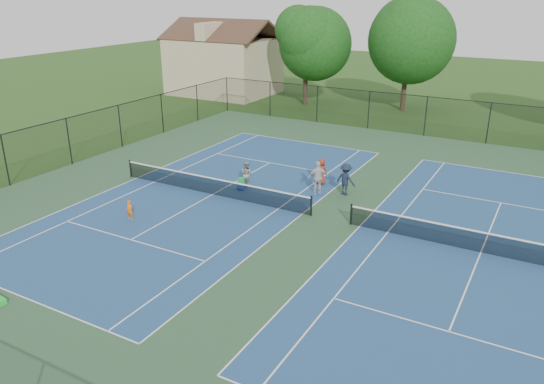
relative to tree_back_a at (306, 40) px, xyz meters
The scene contains 15 objects.
ground 27.95m from the tree_back_a, 61.56° to the right, with size 140.00×140.00×0.00m, color #234716.
court_pad 27.95m from the tree_back_a, 61.56° to the right, with size 36.00×36.00×0.01m, color #2E5134.
tennis_court_left 25.44m from the tree_back_a, 75.96° to the right, with size 12.00×23.83×1.07m.
tennis_court_right 31.80m from the tree_back_a, 50.19° to the right, with size 12.00×23.83×1.07m.
perimeter_fence 27.65m from the tree_back_a, 61.56° to the right, with size 36.08×36.08×3.02m.
tree_back_a is the anchor object (origin of this frame).
tree_back_b 9.24m from the tree_back_a, 12.53° to the left, with size 7.60×7.60×10.03m.
clapboard_house 10.47m from the tree_back_a, behind, with size 10.80×8.10×7.65m.
child_player 29.60m from the tree_back_a, 81.22° to the right, with size 0.37×0.24×1.01m, color orange.
instructor 23.71m from the tree_back_a, 72.41° to the right, with size 0.74×0.57×1.51m, color gray.
bystander_a 24.27m from the tree_back_a, 62.52° to the right, with size 1.10×0.46×1.88m, color silver.
bystander_b 24.44m from the tree_back_a, 58.90° to the right, with size 1.14×0.66×1.77m, color #162132.
bystander_c 22.83m from the tree_back_a, 61.81° to the right, with size 0.75×0.49×1.53m, color maroon.
ball_crate 24.41m from the tree_back_a, 72.80° to the right, with size 0.41×0.32×0.31m, color navy.
ball_hopper 24.33m from the tree_back_a, 72.80° to the right, with size 0.34×0.28×0.40m, color green.
Camera 1 is at (9.01, -22.05, 10.67)m, focal length 35.00 mm.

